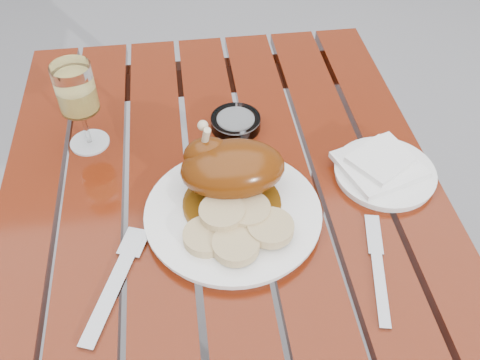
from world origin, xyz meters
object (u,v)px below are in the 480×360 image
Objects in this scene: side_plate at (385,173)px; ashtray at (236,123)px; wine_glass at (80,107)px; dinner_plate at (233,214)px; table at (230,332)px.

ashtray is (-0.26, 0.17, 0.01)m from side_plate.
ashtray is at bearing 2.03° from wine_glass.
side_plate is (0.29, 0.06, -0.00)m from dinner_plate.
dinner_plate is 3.01× the size of ashtray.
dinner_plate reaches higher than side_plate.
table is at bearing -130.65° from dinner_plate.
dinner_plate is (0.01, 0.01, 0.38)m from table.
wine_glass is at bearing -177.97° from ashtray.
ashtray is (0.29, 0.01, -0.08)m from wine_glass.
table is at bearing -100.52° from ashtray.
wine_glass reaches higher than side_plate.
wine_glass is (-0.25, 0.24, 0.47)m from table.
dinner_plate is 1.62× the size of side_plate.
dinner_plate is 0.30m from side_plate.
wine_glass is (-0.26, 0.23, 0.08)m from dinner_plate.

